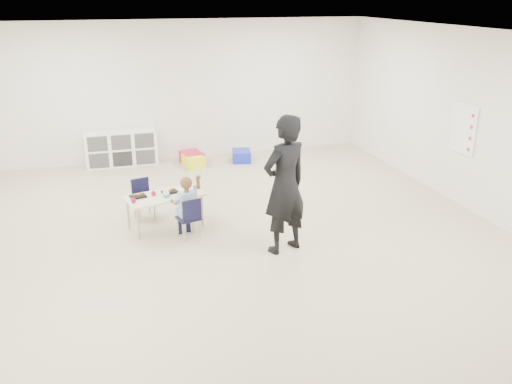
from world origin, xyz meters
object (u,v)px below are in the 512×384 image
object	(u,v)px
table	(165,211)
chair_near	(188,217)
child	(188,206)
cubby_shelf	(121,148)
adult	(285,185)

from	to	relation	value
table	chair_near	distance (m)	0.52
chair_near	child	xyz separation A→B (m)	(0.00, 0.00, 0.18)
chair_near	cubby_shelf	bearing A→B (deg)	86.17
cubby_shelf	adult	xyz separation A→B (m)	(1.86, -4.56, 0.58)
child	cubby_shelf	distance (m)	3.87
chair_near	adult	xyz separation A→B (m)	(1.16, -0.76, 0.63)
table	adult	bearing A→B (deg)	-54.43
child	cubby_shelf	xyz separation A→B (m)	(-0.70, 3.80, -0.13)
table	child	distance (m)	0.57
cubby_shelf	child	bearing A→B (deg)	-79.61
chair_near	cubby_shelf	world-z (taller)	cubby_shelf
cubby_shelf	adult	distance (m)	4.96
cubby_shelf	adult	bearing A→B (deg)	-67.85
child	cubby_shelf	bearing A→B (deg)	86.17
adult	child	bearing A→B (deg)	-54.54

